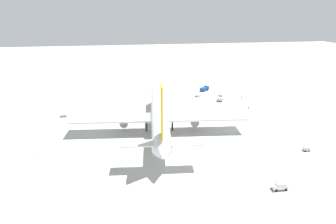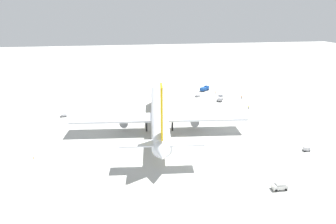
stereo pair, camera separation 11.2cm
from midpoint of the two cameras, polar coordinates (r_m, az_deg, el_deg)
name	(u,v)px [view 2 (the right image)]	position (r m, az deg, el deg)	size (l,w,h in m)	color
ground_plane	(159,128)	(114.17, -1.74, -3.19)	(600.00, 600.00, 0.00)	#B2B2AD
airliner	(159,114)	(110.45, -1.72, -0.39)	(74.46, 67.25, 25.12)	silver
service_truck_1	(220,98)	(150.80, 10.49, 2.76)	(5.41, 4.06, 2.80)	#999EA5
service_truck_2	(205,89)	(168.42, 7.40, 4.71)	(5.45, 6.23, 2.57)	#194CA5
service_van	(280,186)	(82.30, 21.62, -13.64)	(2.13, 4.11, 1.97)	white
baggage_cart_0	(64,115)	(133.90, -20.27, -0.60)	(1.68, 3.29, 1.34)	#595B60
baggage_cart_1	(307,149)	(106.44, 26.14, -6.63)	(1.55, 2.84, 1.52)	gray
baggage_cart_2	(197,95)	(156.27, 5.98, 3.32)	(2.76, 3.07, 1.19)	#595B60
ground_worker_0	(215,92)	(163.26, 9.48, 3.94)	(0.57, 0.57, 1.65)	black
ground_worker_1	(249,107)	(141.34, 15.94, 0.98)	(0.57, 0.57, 1.75)	black
ground_worker_2	(242,97)	(157.12, 14.63, 2.93)	(0.47, 0.47, 1.60)	black
traffic_cone_0	(211,97)	(155.46, 8.65, 2.97)	(0.36, 0.36, 0.55)	orange
traffic_cone_1	(110,103)	(146.35, -11.63, 1.73)	(0.36, 0.36, 0.55)	orange
traffic_cone_2	(33,158)	(100.96, -25.45, -8.28)	(0.36, 0.36, 0.55)	orange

